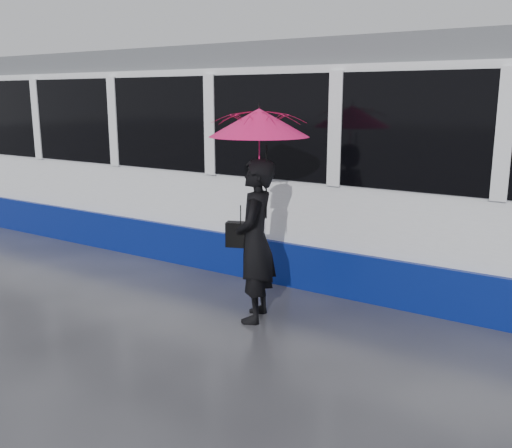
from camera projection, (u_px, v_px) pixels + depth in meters
The scene contains 6 objects.
ground at pixel (190, 302), 7.39m from camera, with size 90.00×90.00×0.00m, color #29282D.
rails at pixel (287, 257), 9.43m from camera, with size 34.00×1.51×0.02m.
tram at pixel (283, 158), 9.13m from camera, with size 26.00×2.56×3.35m.
woman at pixel (255, 241), 6.64m from camera, with size 0.70×0.46×1.92m, color black.
umbrella at pixel (259, 142), 6.36m from camera, with size 1.46×1.46×1.30m.
handbag at pixel (241, 234), 6.76m from camera, with size 0.37×0.26×0.48m.
Camera 1 is at (4.55, -5.37, 2.61)m, focal length 40.00 mm.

